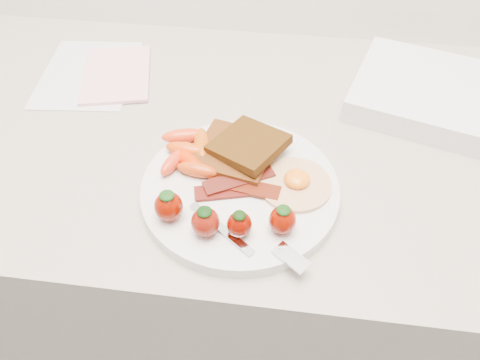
# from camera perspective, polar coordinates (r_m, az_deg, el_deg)

# --- Properties ---
(counter) EXTENTS (2.00, 0.60, 0.90)m
(counter) POSITION_cam_1_polar(r_m,az_deg,el_deg) (1.09, 0.39, -12.01)
(counter) COLOR gray
(counter) RESTS_ON ground
(plate) EXTENTS (0.27, 0.27, 0.02)m
(plate) POSITION_cam_1_polar(r_m,az_deg,el_deg) (0.64, 0.00, -1.16)
(plate) COLOR silver
(plate) RESTS_ON counter
(toast_lower) EXTENTS (0.12, 0.12, 0.01)m
(toast_lower) POSITION_cam_1_polar(r_m,az_deg,el_deg) (0.67, -0.65, 3.43)
(toast_lower) COLOR #3F210C
(toast_lower) RESTS_ON plate
(toast_upper) EXTENTS (0.12, 0.12, 0.02)m
(toast_upper) POSITION_cam_1_polar(r_m,az_deg,el_deg) (0.66, 1.05, 4.34)
(toast_upper) COLOR black
(toast_upper) RESTS_ON toast_lower
(fried_egg) EXTENTS (0.11, 0.11, 0.02)m
(fried_egg) POSITION_cam_1_polar(r_m,az_deg,el_deg) (0.63, 6.79, -0.33)
(fried_egg) COLOR beige
(fried_egg) RESTS_ON plate
(bacon_strips) EXTENTS (0.12, 0.08, 0.01)m
(bacon_strips) POSITION_cam_1_polar(r_m,az_deg,el_deg) (0.63, -0.23, -0.69)
(bacon_strips) COLOR black
(bacon_strips) RESTS_ON plate
(baby_carrots) EXTENTS (0.10, 0.11, 0.02)m
(baby_carrots) POSITION_cam_1_polar(r_m,az_deg,el_deg) (0.67, -6.20, 3.41)
(baby_carrots) COLOR #D6440B
(baby_carrots) RESTS_ON plate
(strawberries) EXTENTS (0.18, 0.05, 0.04)m
(strawberries) POSITION_cam_1_polar(r_m,az_deg,el_deg) (0.57, -2.57, -4.51)
(strawberries) COLOR #6E0D00
(strawberries) RESTS_ON plate
(fork) EXTENTS (0.16, 0.09, 0.00)m
(fork) POSITION_cam_1_polar(r_m,az_deg,el_deg) (0.57, 1.48, -7.42)
(fork) COLOR silver
(fork) RESTS_ON plate
(paper_sheet) EXTENTS (0.18, 0.23, 0.00)m
(paper_sheet) POSITION_cam_1_polar(r_m,az_deg,el_deg) (0.91, -18.02, 12.26)
(paper_sheet) COLOR silver
(paper_sheet) RESTS_ON counter
(notepad) EXTENTS (0.15, 0.19, 0.01)m
(notepad) POSITION_cam_1_polar(r_m,az_deg,el_deg) (0.88, -14.82, 12.37)
(notepad) COLOR #F3B1C3
(notepad) RESTS_ON paper_sheet
(appliance) EXTENTS (0.32, 0.28, 0.04)m
(appliance) POSITION_cam_1_polar(r_m,az_deg,el_deg) (0.84, 22.98, 9.46)
(appliance) COLOR white
(appliance) RESTS_ON counter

